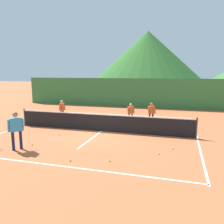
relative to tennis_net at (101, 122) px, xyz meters
The scene contains 21 objects.
ground_plane 0.50m from the tennis_net, ahead, with size 120.00×120.00×0.00m, color #BC6038.
line_baseline_near 5.00m from the tennis_net, 90.00° to the right, with size 10.03×0.08×0.01m, color white.
line_baseline_far 5.25m from the tennis_net, 90.00° to the left, with size 10.03×0.08×0.01m, color white.
line_sideline_west 5.04m from the tennis_net, behind, with size 0.08×10.20×0.01m, color white.
line_sideline_east 5.04m from the tennis_net, ahead, with size 0.08×10.20×0.01m, color white.
line_service_center 0.50m from the tennis_net, ahead, with size 0.08×6.33×0.01m, color white.
tennis_net is the anchor object (origin of this frame).
instructor 4.62m from the tennis_net, 121.47° to the right, with size 0.58×0.79×1.62m.
student_0 4.24m from the tennis_net, 148.31° to the left, with size 0.41×0.65×1.36m.
student_1 2.82m from the tennis_net, 66.85° to the left, with size 0.46×0.68×1.27m.
student_2 3.61m from the tennis_net, 47.77° to the left, with size 0.49×0.70×1.35m.
tennis_ball_0 4.48m from the tennis_net, 67.27° to the right, with size 0.07×0.07×0.07m, color yellow.
tennis_ball_1 0.90m from the tennis_net, 110.95° to the right, with size 0.07×0.07×0.07m, color yellow.
tennis_ball_2 4.44m from the tennis_net, 39.95° to the right, with size 0.07×0.07×0.07m, color yellow.
tennis_ball_3 4.46m from the tennis_net, 159.68° to the right, with size 0.07×0.07×0.07m, color yellow.
tennis_ball_4 4.52m from the tennis_net, 85.90° to the right, with size 0.07×0.07×0.07m, color yellow.
tennis_ball_5 4.41m from the tennis_net, 27.22° to the right, with size 0.07×0.07×0.07m, color yellow.
tennis_ball_6 2.34m from the tennis_net, 143.54° to the right, with size 0.07×0.07×0.07m, color yellow.
tennis_ball_7 3.93m from the tennis_net, 123.99° to the right, with size 0.07×0.07×0.07m, color yellow.
windscreen_fence 9.45m from the tennis_net, 90.00° to the left, with size 22.06×0.08×2.69m, color #33753D.
hill_1 85.31m from the tennis_net, 96.17° to the left, with size 43.74×43.74×19.66m, color #2D6628.
Camera 1 is at (4.07, -11.77, 3.21)m, focal length 37.05 mm.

